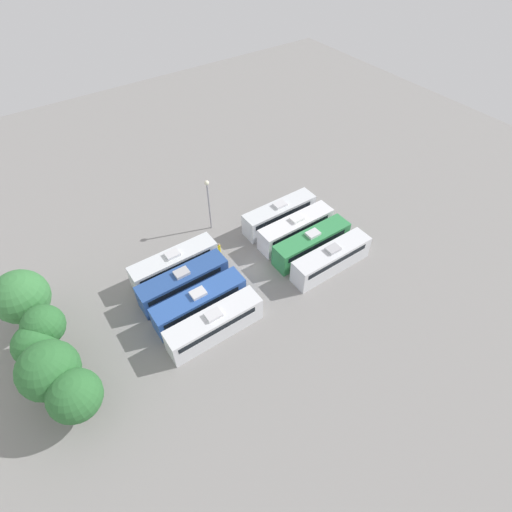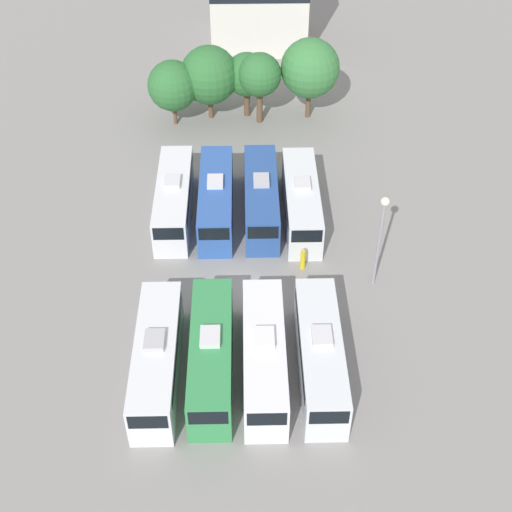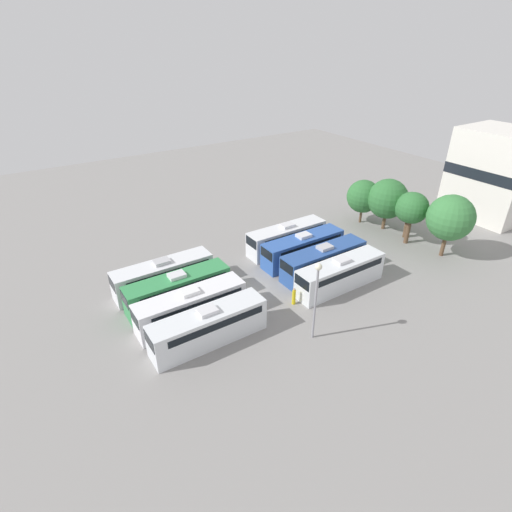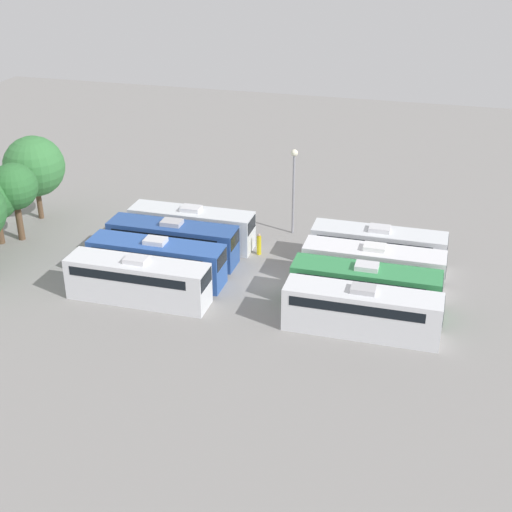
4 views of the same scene
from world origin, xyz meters
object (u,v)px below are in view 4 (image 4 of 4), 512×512
Objects in this scene: bus_6 at (172,241)px; worker_person at (259,245)px; bus_4 at (137,279)px; bus_5 at (156,260)px; bus_1 at (365,286)px; light_pole at (294,177)px; bus_3 at (378,247)px; bus_0 at (361,310)px; bus_2 at (373,266)px; tree_4 at (34,166)px; tree_3 at (14,187)px; bus_7 at (191,226)px.

bus_6 reaches higher than worker_person.
bus_4 is 1.00× the size of bus_5.
bus_1 is 1.37× the size of light_pole.
bus_3 is (6.65, -0.10, 0.00)m from bus_1.
light_pole is at bearing 28.79° from bus_0.
bus_2 is 31.27m from tree_4.
bus_4 is at bearing 101.88° from bus_1.
bus_4 is 15.86m from tree_3.
light_pole is 0.99× the size of tree_4.
bus_5 is 3.51m from bus_6.
bus_6 is 14.25m from tree_3.
bus_0 is at bearing -151.21° from light_pole.
bus_2 is at bearing -2.49° from bus_1.
bus_6 is 7.02m from worker_person.
tree_3 is at bearing 89.18° from bus_2.
bus_7 is at bearing 87.50° from worker_person.
light_pole reaches higher than bus_1.
worker_person is (-0.26, -5.90, -0.84)m from bus_7.
bus_7 is (9.83, 15.54, 0.00)m from bus_0.
bus_6 is at bearing 89.21° from bus_2.
light_pole is 23.22m from tree_3.
worker_person is (2.84, -6.36, -0.84)m from bus_6.
bus_4 is at bearing 150.93° from light_pole.
bus_5 is at bearing 144.65° from light_pole.
tree_4 is (-2.96, 22.83, -0.21)m from light_pole.
bus_2 is at bearing -90.82° from tree_3.
bus_5 is at bearing 113.01° from bus_3.
worker_person is 0.27× the size of tree_3.
bus_3 is 9.56m from worker_person.
worker_person is at bearing -65.91° from bus_6.
bus_6 is at bearing 1.38° from bus_5.
bus_0 is at bearing -103.06° from tree_3.
tree_4 reaches higher than bus_5.
bus_1 is at bearing -145.32° from light_pole.
light_pole is (4.62, -7.59, 3.45)m from bus_7.
tree_3 is 0.88× the size of tree_4.
bus_4 is at bearing 122.11° from bus_3.
bus_5 is 1.37× the size of light_pole.
bus_1 and bus_4 have the same top height.
bus_6 and bus_7 have the same top height.
bus_1 is at bearing -97.01° from tree_3.
bus_2 and bus_7 have the same top height.
bus_2 is 15.92m from bus_6.
worker_person is at bearing -82.60° from tree_3.
bus_3 is 1.36× the size of tree_4.
worker_person is 6.71m from light_pole.
bus_6 is at bearing 114.09° from worker_person.
bus_0 is 6.51m from bus_2.
worker_person is at bearing 56.28° from bus_1.
bus_0 and bus_1 have the same top height.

